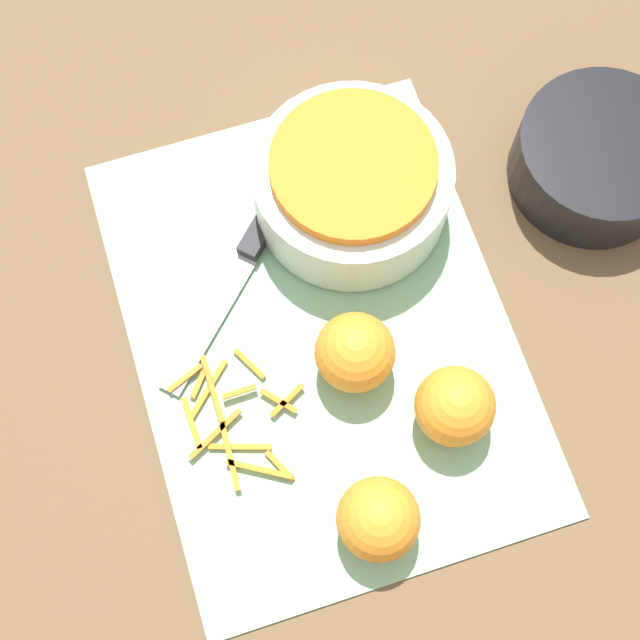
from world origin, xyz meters
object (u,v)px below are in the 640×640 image
(orange_back, at_px, (355,352))
(knife, at_px, (254,242))
(orange_left, at_px, (455,406))
(bowl_dark, at_px, (598,159))
(orange_right, at_px, (378,519))
(bowl_speckled, at_px, (352,184))

(orange_back, bearing_deg, knife, -159.54)
(knife, distance_m, orange_back, 0.16)
(orange_left, bearing_deg, knife, -150.71)
(bowl_dark, distance_m, orange_left, 0.29)
(orange_left, height_order, orange_back, orange_back)
(knife, bearing_deg, orange_left, 74.12)
(bowl_dark, relative_size, orange_back, 2.26)
(knife, relative_size, orange_right, 2.61)
(bowl_speckled, height_order, bowl_dark, bowl_speckled)
(bowl_speckled, xyz_separation_m, knife, (0.01, -0.10, -0.03))
(bowl_dark, height_order, orange_left, orange_left)
(bowl_speckled, bearing_deg, orange_right, -14.17)
(knife, distance_m, orange_left, 0.25)
(bowl_speckled, xyz_separation_m, orange_left, (0.23, 0.02, -0.01))
(bowl_speckled, distance_m, bowl_dark, 0.24)
(bowl_speckled, distance_m, orange_back, 0.17)
(orange_back, bearing_deg, orange_right, -10.66)
(knife, xyz_separation_m, orange_right, (0.29, 0.03, 0.03))
(bowl_dark, bearing_deg, knife, -94.27)
(knife, bearing_deg, bowl_dark, 130.56)
(knife, height_order, orange_back, orange_back)
(orange_left, relative_size, orange_back, 0.98)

